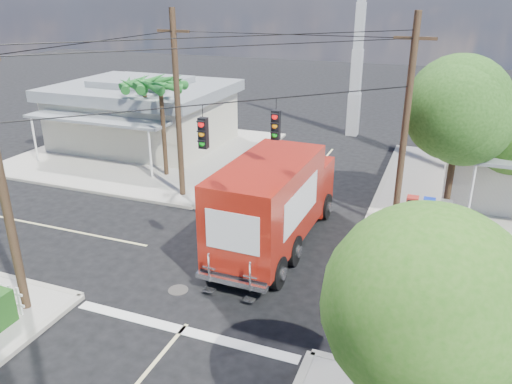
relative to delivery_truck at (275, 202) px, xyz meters
The scene contains 12 objects.
ground 2.87m from the delivery_truck, 111.72° to the right, with size 120.00×120.00×0.00m, color black.
sidewalk_nw 14.79m from the delivery_truck, 142.72° to the left, with size 14.12×14.12×0.14m.
road_markings 4.03m from the delivery_truck, 102.90° to the right, with size 32.00×32.00×0.01m.
building_nw 16.54m from the delivery_truck, 140.70° to the left, with size 10.80×10.20×4.30m.
radio_tower 18.39m from the delivery_truck, 90.93° to the left, with size 0.80×0.80×17.00m.
tree_ne_front 8.49m from the delivery_truck, 36.61° to the left, with size 4.21×4.14×6.66m.
tree_se 11.33m from the delivery_truck, 56.06° to the right, with size 3.67×3.54×5.62m.
palm_nw_front 10.44m from the delivery_truck, 146.41° to the left, with size 3.01×3.08×5.59m.
palm_nw_back 12.76m from the delivery_truck, 145.75° to the left, with size 3.01×3.08×5.19m.
utility_poles 3.67m from the delivery_truck, behind, with size 12.00×10.68×9.00m.
vending_boxes 7.19m from the delivery_truck, 36.40° to the left, with size 1.90×0.50×1.10m.
delivery_truck is the anchor object (origin of this frame).
Camera 1 is at (6.65, -15.22, 9.61)m, focal length 35.00 mm.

